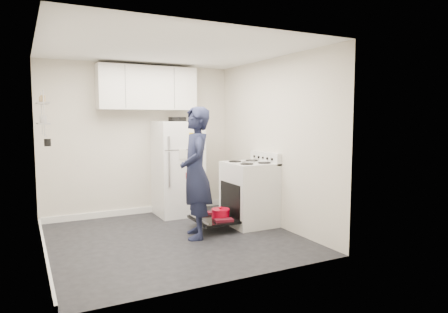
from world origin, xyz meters
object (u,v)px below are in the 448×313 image
open_oven_door (216,217)px  refrigerator (178,168)px  electric_range (249,194)px  person (196,173)px

open_oven_door → refrigerator: (-0.17, 1.12, 0.61)m
open_oven_door → refrigerator: bearing=98.5°
electric_range → refrigerator: (-0.72, 1.10, 0.32)m
electric_range → person: person is taller
open_oven_door → electric_range: bearing=1.8°
electric_range → open_oven_door: bearing=-178.2°
electric_range → refrigerator: size_ratio=0.67×
electric_range → refrigerator: refrigerator is taller
refrigerator → person: bearing=-100.2°
refrigerator → electric_range: bearing=-56.6°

